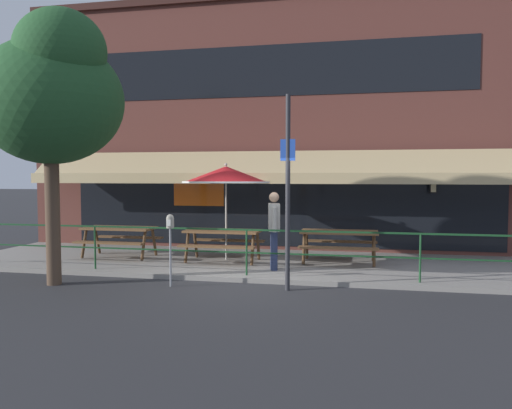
{
  "coord_description": "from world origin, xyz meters",
  "views": [
    {
      "loc": [
        2.29,
        -9.71,
        2.18
      ],
      "look_at": [
        -0.07,
        1.6,
        1.5
      ],
      "focal_mm": 35.0,
      "sensor_mm": 36.0,
      "label": 1
    }
  ],
  "objects": [
    {
      "name": "patio_umbrella_centre",
      "position": [
        -0.92,
        2.09,
        2.18
      ],
      "size": [
        2.14,
        2.14,
        2.38
      ],
      "color": "#B7B2A8",
      "rests_on": "patio_deck"
    },
    {
      "name": "parking_meter_near",
      "position": [
        -1.32,
        -0.59,
        1.15
      ],
      "size": [
        0.15,
        0.16,
        1.42
      ],
      "color": "gray",
      "rests_on": "ground"
    },
    {
      "name": "ground_plane",
      "position": [
        0.0,
        0.0,
        0.0
      ],
      "size": [
        120.0,
        120.0,
        0.0
      ],
      "primitive_type": "plane",
      "color": "#2D2D30"
    },
    {
      "name": "restaurant_building",
      "position": [
        0.0,
        4.22,
        3.59
      ],
      "size": [
        15.0,
        1.6,
        7.23
      ],
      "color": "brown",
      "rests_on": "ground"
    },
    {
      "name": "picnic_table_right",
      "position": [
        1.82,
        2.16,
        0.71
      ],
      "size": [
        1.8,
        1.42,
        0.76
      ],
      "color": "brown",
      "rests_on": "patio_deck"
    },
    {
      "name": "patio_deck",
      "position": [
        0.0,
        2.0,
        0.05
      ],
      "size": [
        15.0,
        4.0,
        0.1
      ],
      "primitive_type": "cube",
      "color": "gray",
      "rests_on": "ground"
    },
    {
      "name": "street_sign_pole",
      "position": [
        0.97,
        -0.45,
        1.9
      ],
      "size": [
        0.28,
        0.09,
        3.68
      ],
      "color": "#2D2D33",
      "rests_on": "ground"
    },
    {
      "name": "street_tree_curbside",
      "position": [
        -3.59,
        -0.96,
        3.77
      ],
      "size": [
        2.9,
        2.61,
        5.29
      ],
      "color": "brown",
      "rests_on": "ground"
    },
    {
      "name": "patio_railing",
      "position": [
        0.0,
        0.3,
        0.8
      ],
      "size": [
        13.84,
        0.04,
        0.97
      ],
      "color": "#194723",
      "rests_on": "patio_deck"
    },
    {
      "name": "picnic_table_left",
      "position": [
        -3.67,
        1.88,
        0.71
      ],
      "size": [
        1.8,
        1.42,
        0.76
      ],
      "color": "brown",
      "rests_on": "patio_deck"
    },
    {
      "name": "picnic_table_centre",
      "position": [
        -0.92,
        1.79,
        0.71
      ],
      "size": [
        1.8,
        1.42,
        0.76
      ],
      "color": "brown",
      "rests_on": "patio_deck"
    },
    {
      "name": "pedestrian_walking",
      "position": [
        0.45,
        1.03,
        1.06
      ],
      "size": [
        0.32,
        0.61,
        1.71
      ],
      "color": "navy",
      "rests_on": "patio_deck"
    }
  ]
}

